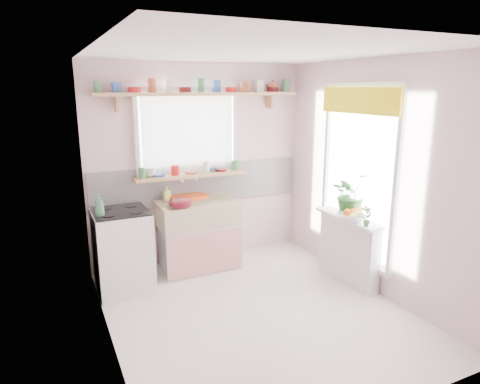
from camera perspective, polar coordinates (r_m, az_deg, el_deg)
name	(u,v)px	position (r m, az deg, el deg)	size (l,w,h in m)	color
room	(273,160)	(5.04, 4.48, 4.32)	(3.20, 3.20, 3.20)	silver
sink_unit	(198,234)	(5.33, -5.68, -5.61)	(0.95, 0.65, 1.11)	white
cooker	(123,251)	(4.88, -15.33, -7.56)	(0.58, 0.58, 0.93)	white
radiator_ledge	(348,248)	(5.13, 14.24, -7.19)	(0.22, 0.95, 0.78)	white
windowsill	(191,175)	(5.32, -6.54, 2.23)	(1.40, 0.22, 0.04)	tan
pine_shelf	(201,94)	(5.25, -5.21, 12.89)	(2.52, 0.24, 0.04)	tan
shelf_crockery	(200,88)	(5.25, -5.42, 13.70)	(2.47, 0.11, 0.12)	#3F7F4C
sill_crockery	(190,169)	(5.30, -6.74, 3.01)	(1.35, 0.11, 0.12)	#3F7F4C
dish_tray	(187,196)	(5.38, -7.10, -0.58)	(0.45, 0.34, 0.05)	#F85316
colander	(180,203)	(4.94, -7.96, -1.44)	(0.27, 0.27, 0.12)	#5D1018
jade_plant	(351,194)	(5.00, 14.59, -0.23)	(0.45, 0.39, 0.50)	#276026
fruit_bowl	(352,217)	(4.85, 14.69, -3.27)	(0.30, 0.30, 0.07)	white
herb_pot	(367,216)	(4.66, 16.55, -3.10)	(0.12, 0.08, 0.23)	#315E25
soap_bottle_sink	(167,193)	(5.29, -9.73, -0.18)	(0.08, 0.08, 0.18)	#E2EE69
sill_cup	(150,173)	(5.19, -11.88, 2.55)	(0.13, 0.13, 0.10)	beige
sill_bowl	(209,169)	(5.45, -4.17, 3.07)	(0.17, 0.17, 0.05)	#2D6093
shelf_vase	(273,86)	(5.74, 4.42, 13.94)	(0.15, 0.15, 0.15)	#A45D32
cooker_bottle	(100,205)	(4.56, -18.22, -1.67)	(0.09, 0.09, 0.24)	#3D7A54
fruit	(352,212)	(4.84, 14.74, -2.57)	(0.20, 0.14, 0.10)	orange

